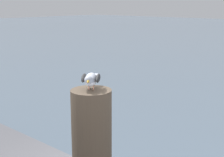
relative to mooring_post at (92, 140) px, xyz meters
name	(u,v)px	position (x,y,z in m)	size (l,w,h in m)	color
mooring_post	(92,140)	(0.00, 0.00, 0.00)	(0.33, 0.33, 0.85)	#382D23
seagull	(91,79)	(0.00, -0.01, 0.51)	(0.28, 0.34, 0.14)	tan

